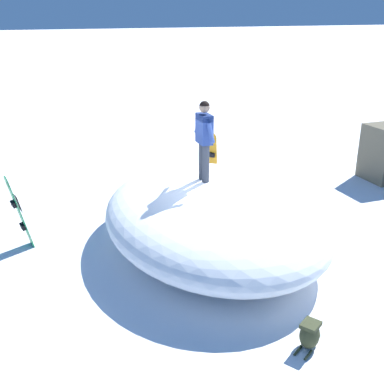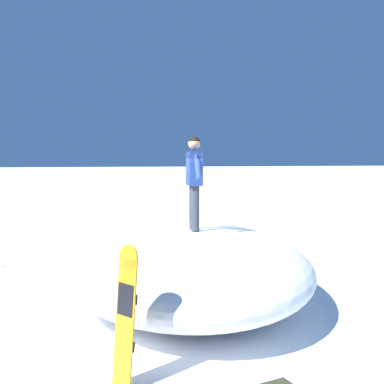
{
  "view_description": "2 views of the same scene",
  "coord_description": "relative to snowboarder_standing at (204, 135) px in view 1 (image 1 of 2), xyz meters",
  "views": [
    {
      "loc": [
        7.58,
        -3.62,
        4.47
      ],
      "look_at": [
        -0.21,
        -0.36,
        1.2
      ],
      "focal_mm": 44.09,
      "sensor_mm": 36.0,
      "label": 1
    },
    {
      "loc": [
        -7.76,
        1.74,
        2.51
      ],
      "look_at": [
        0.33,
        -0.13,
        1.86
      ],
      "focal_mm": 41.11,
      "sensor_mm": 36.0,
      "label": 2
    }
  ],
  "objects": [
    {
      "name": "ground",
      "position": [
        0.54,
        -0.03,
        -2.21
      ],
      "size": [
        240.0,
        240.0,
        0.0
      ],
      "primitive_type": "plane",
      "color": "white"
    },
    {
      "name": "snow_mound",
      "position": [
        0.34,
        0.07,
        -1.57
      ],
      "size": [
        6.09,
        4.76,
        1.28
      ],
      "primitive_type": "ellipsoid",
      "rotation": [
        0.0,
        0.0,
        3.05
      ],
      "color": "white",
      "rests_on": "ground"
    },
    {
      "name": "snowboarder_standing",
      "position": [
        0.0,
        0.0,
        0.0
      ],
      "size": [
        0.97,
        0.25,
        1.59
      ],
      "color": "#333842",
      "rests_on": "snow_mound"
    },
    {
      "name": "snowboard_primary_upright",
      "position": [
        -2.52,
        1.36,
        -1.4
      ],
      "size": [
        0.33,
        0.3,
        1.57
      ],
      "color": "orange",
      "rests_on": "ground"
    },
    {
      "name": "snowboard_secondary_upright",
      "position": [
        -0.99,
        -3.53,
        -1.42
      ],
      "size": [
        0.33,
        0.4,
        1.55
      ],
      "color": "#1E8C47",
      "rests_on": "ground"
    },
    {
      "name": "backpack_near",
      "position": [
        -3.53,
        0.05,
        -2.02
      ],
      "size": [
        0.35,
        0.69,
        0.37
      ],
      "color": "#383D23",
      "rests_on": "ground"
    },
    {
      "name": "backpack_far",
      "position": [
        3.73,
        -0.01,
        -2.0
      ],
      "size": [
        0.43,
        0.52,
        0.41
      ],
      "color": "#383D23",
      "rests_on": "ground"
    }
  ]
}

